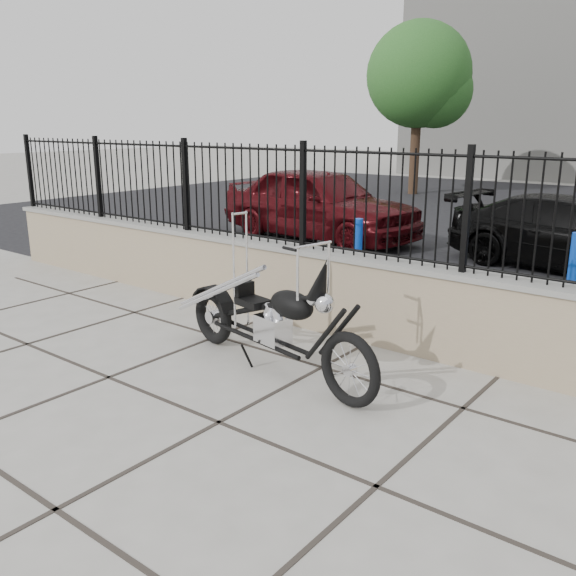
% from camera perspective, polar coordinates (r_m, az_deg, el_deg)
% --- Properties ---
extents(ground_plane, '(90.00, 90.00, 0.00)m').
position_cam_1_polar(ground_plane, '(5.22, -6.49, -12.40)').
color(ground_plane, '#99968E').
rests_on(ground_plane, ground).
extents(retaining_wall, '(14.00, 0.36, 0.96)m').
position_cam_1_polar(retaining_wall, '(6.90, 8.02, -1.15)').
color(retaining_wall, gray).
rests_on(retaining_wall, ground_plane).
extents(iron_fence, '(14.00, 0.08, 1.20)m').
position_cam_1_polar(iron_fence, '(6.68, 8.37, 7.77)').
color(iron_fence, black).
rests_on(iron_fence, retaining_wall).
extents(chopper_motorcycle, '(2.66, 0.96, 1.57)m').
position_cam_1_polar(chopper_motorcycle, '(5.96, -1.78, -0.60)').
color(chopper_motorcycle, black).
rests_on(chopper_motorcycle, ground_plane).
extents(car_red, '(4.65, 2.23, 1.53)m').
position_cam_1_polar(car_red, '(12.95, 2.95, 7.94)').
color(car_red, '#45090E').
rests_on(car_red, parking_lot).
extents(car_black, '(4.37, 2.19, 1.22)m').
position_cam_1_polar(car_black, '(11.24, 25.31, 4.57)').
color(car_black, black).
rests_on(car_black, parking_lot).
extents(bollard_a, '(0.15, 0.15, 1.06)m').
position_cam_1_polar(bollard_a, '(9.06, 6.54, 3.16)').
color(bollard_a, '#0B31A7').
rests_on(bollard_a, ground_plane).
extents(bollard_b, '(0.15, 0.15, 1.10)m').
position_cam_1_polar(bollard_b, '(8.40, 25.08, 0.99)').
color(bollard_b, '#0B59B3').
rests_on(bollard_b, ground_plane).
extents(tree_left, '(3.45, 3.45, 5.83)m').
position_cam_1_polar(tree_left, '(21.82, 12.17, 19.33)').
color(tree_left, '#382619').
rests_on(tree_left, ground_plane).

